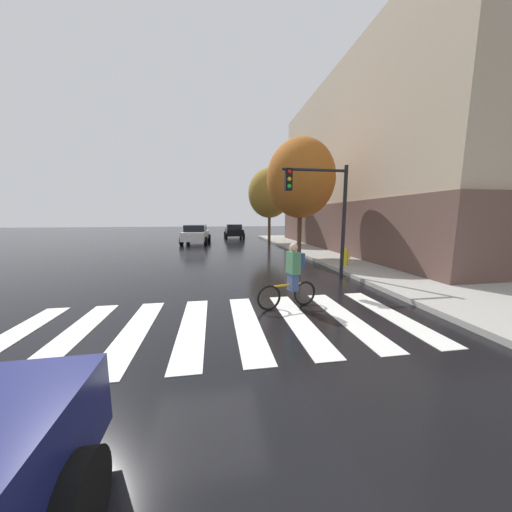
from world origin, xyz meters
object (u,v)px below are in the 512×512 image
(street_tree_mid, at_px, (269,193))
(street_tree_near, at_px, (301,179))
(fire_hydrant, at_px, (346,257))
(sedan_far, at_px, (234,231))
(sedan_mid, at_px, (196,234))
(cyclist, at_px, (292,276))
(traffic_light_near, at_px, (323,203))

(street_tree_mid, bearing_deg, street_tree_near, -90.41)
(fire_hydrant, bearing_deg, sedan_far, 101.63)
(sedan_mid, height_order, sedan_far, sedan_mid)
(sedan_far, height_order, cyclist, cyclist)
(traffic_light_near, bearing_deg, fire_hydrant, 43.14)
(traffic_light_near, bearing_deg, sedan_mid, 110.88)
(traffic_light_near, xyz_separation_m, street_tree_near, (0.73, 4.77, 1.53))
(cyclist, bearing_deg, street_tree_near, 70.16)
(sedan_far, xyz_separation_m, fire_hydrant, (3.75, -18.22, -0.26))
(sedan_mid, relative_size, sedan_far, 1.10)
(sedan_mid, height_order, traffic_light_near, traffic_light_near)
(sedan_far, relative_size, cyclist, 2.64)
(fire_hydrant, height_order, street_tree_near, street_tree_near)
(sedan_mid, height_order, fire_hydrant, sedan_mid)
(traffic_light_near, xyz_separation_m, fire_hydrant, (2.00, 1.87, -2.33))
(sedan_mid, distance_m, fire_hydrant, 14.73)
(sedan_far, bearing_deg, fire_hydrant, -78.37)
(sedan_far, distance_m, fire_hydrant, 18.60)
(cyclist, distance_m, fire_hydrant, 6.14)
(sedan_mid, distance_m, cyclist, 17.66)
(sedan_far, xyz_separation_m, traffic_light_near, (1.75, -20.09, 2.07))
(sedan_far, distance_m, street_tree_near, 15.93)
(sedan_mid, distance_m, street_tree_mid, 7.38)
(sedan_far, relative_size, traffic_light_near, 1.06)
(sedan_far, height_order, fire_hydrant, sedan_far)
(traffic_light_near, bearing_deg, sedan_far, 94.98)
(sedan_mid, relative_size, cyclist, 2.91)
(sedan_mid, xyz_separation_m, traffic_light_near, (5.54, -14.53, 2.01))
(sedan_far, bearing_deg, sedan_mid, -124.25)
(cyclist, distance_m, traffic_light_near, 3.97)
(cyclist, height_order, traffic_light_near, traffic_light_near)
(street_tree_near, bearing_deg, cyclist, -109.84)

